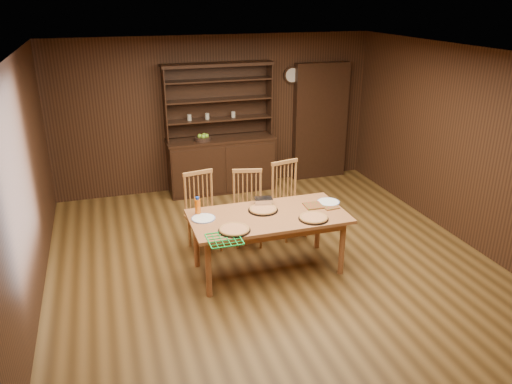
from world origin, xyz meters
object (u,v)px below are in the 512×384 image
object	(u,v)px
dining_table	(268,221)
chair_left	(202,208)
juice_bottle	(198,206)
chair_center	(248,205)
china_hutch	(221,157)
chair_right	(288,197)

from	to	relation	value
dining_table	chair_left	distance (m)	1.08
dining_table	juice_bottle	distance (m)	0.87
dining_table	chair_left	xyz separation A→B (m)	(-0.64, 0.86, -0.11)
dining_table	chair_left	size ratio (longest dim) A/B	1.77
chair_left	juice_bottle	distance (m)	0.68
chair_left	chair_center	xyz separation A→B (m)	(0.63, -0.03, -0.02)
china_hutch	chair_center	bearing A→B (deg)	-93.30
chair_left	juice_bottle	bearing A→B (deg)	-115.25
juice_bottle	chair_left	bearing A→B (deg)	74.69
dining_table	chair_right	size ratio (longest dim) A/B	1.75
chair_center	chair_right	world-z (taller)	chair_right
chair_right	dining_table	bearing A→B (deg)	-135.63
dining_table	chair_left	bearing A→B (deg)	126.69
chair_center	dining_table	bearing A→B (deg)	-76.03
dining_table	juice_bottle	bearing A→B (deg)	161.33
dining_table	chair_right	distance (m)	1.07
chair_center	juice_bottle	bearing A→B (deg)	-131.79
chair_left	chair_center	distance (m)	0.63
chair_left	chair_center	size ratio (longest dim) A/B	1.03
china_hutch	chair_center	xyz separation A→B (m)	(-0.12, -2.01, -0.05)
china_hutch	chair_center	world-z (taller)	china_hutch
chair_left	chair_right	world-z (taller)	chair_right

